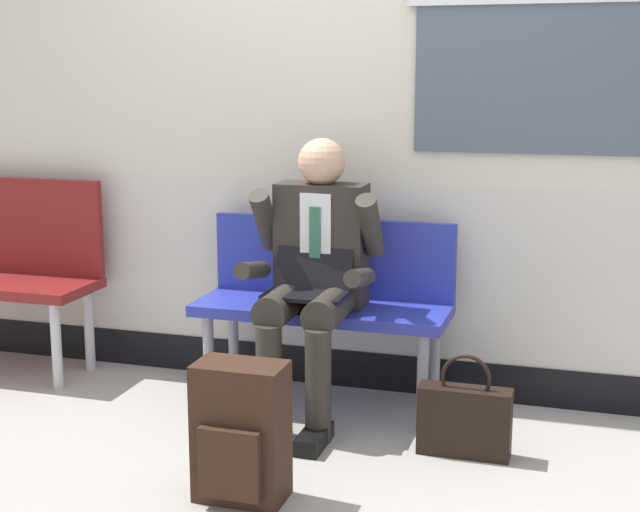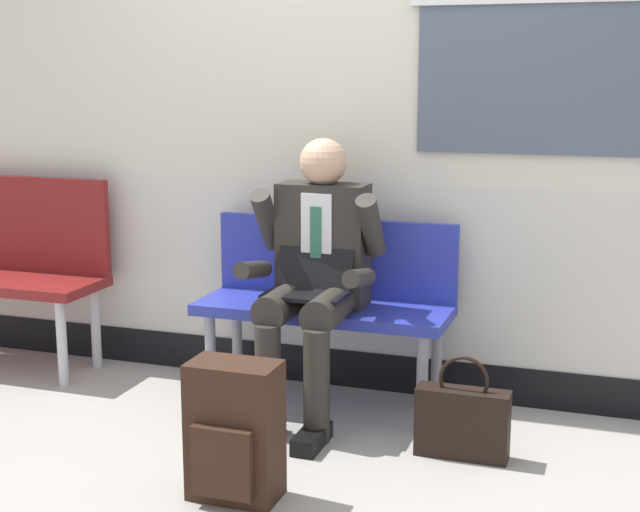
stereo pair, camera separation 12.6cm
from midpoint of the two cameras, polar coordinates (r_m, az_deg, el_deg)
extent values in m
plane|color=#9E9991|center=(3.99, -0.70, -11.00)|extent=(18.00, 18.00, 0.00)
cube|color=beige|center=(4.43, 1.92, -0.60)|extent=(5.71, 0.12, 0.83)
cube|color=black|center=(4.56, 1.87, -6.83)|extent=(5.71, 0.14, 0.18)
cube|color=#28339E|center=(4.16, -0.76, -3.35)|extent=(1.15, 0.42, 0.05)
cube|color=#28339E|center=(4.28, -0.04, -0.07)|extent=(1.15, 0.04, 0.37)
cylinder|color=gray|center=(4.27, -7.77, -6.46)|extent=(0.05, 0.05, 0.43)
cylinder|color=gray|center=(4.53, -6.19, -5.35)|extent=(0.05, 0.05, 0.43)
cylinder|color=gray|center=(3.98, 5.47, -7.78)|extent=(0.05, 0.05, 0.43)
cylinder|color=gray|center=(4.26, 6.29, -6.49)|extent=(0.05, 0.05, 0.43)
cylinder|color=#B7B7BC|center=(4.65, -16.80, -5.35)|extent=(0.05, 0.05, 0.43)
cylinder|color=#B7B7BC|center=(4.89, -14.87, -4.41)|extent=(0.05, 0.05, 0.43)
cylinder|color=#2D2823|center=(3.99, -3.19, -3.00)|extent=(0.15, 0.40, 0.15)
cylinder|color=#2D2823|center=(3.90, -4.11, -7.75)|extent=(0.11, 0.11, 0.48)
cube|color=black|center=(3.92, -4.38, -10.88)|extent=(0.10, 0.26, 0.07)
cylinder|color=#2D2823|center=(3.92, -0.17, -3.24)|extent=(0.15, 0.40, 0.15)
cylinder|color=#2D2823|center=(3.83, -1.01, -8.09)|extent=(0.11, 0.11, 0.48)
cube|color=black|center=(3.86, -1.28, -11.28)|extent=(0.10, 0.26, 0.07)
cube|color=#2D2823|center=(4.10, -0.77, 0.71)|extent=(0.40, 0.18, 0.55)
cube|color=silver|center=(4.00, -1.19, 1.16)|extent=(0.14, 0.01, 0.39)
cube|color=#2D664C|center=(4.00, -1.22, 0.72)|extent=(0.05, 0.01, 0.33)
sphere|color=tan|center=(4.04, -0.79, 5.85)|extent=(0.21, 0.21, 0.21)
cylinder|color=#2D2823|center=(4.09, -4.28, 2.22)|extent=(0.09, 0.25, 0.30)
cylinder|color=#2D2823|center=(3.97, -5.12, -0.90)|extent=(0.08, 0.27, 0.12)
cylinder|color=#2D2823|center=(3.95, 2.24, 1.90)|extent=(0.09, 0.25, 0.30)
cylinder|color=#2D2823|center=(3.82, 1.56, -1.35)|extent=(0.08, 0.27, 0.12)
cube|color=black|center=(3.91, -1.84, -2.45)|extent=(0.34, 0.22, 0.02)
cube|color=black|center=(4.01, -1.25, -0.49)|extent=(0.34, 0.08, 0.21)
cube|color=#331E14|center=(3.37, -6.00, -10.79)|extent=(0.32, 0.19, 0.51)
cube|color=#331E14|center=(3.30, -6.77, -12.73)|extent=(0.23, 0.04, 0.25)
cube|color=black|center=(3.78, 8.01, -10.14)|extent=(0.37, 0.11, 0.28)
torus|color=black|center=(3.72, 8.09, -7.55)|extent=(0.20, 0.02, 0.20)
camera|label=1|loc=(0.06, -90.92, -0.19)|focal=51.53mm
camera|label=2|loc=(0.06, 89.08, 0.19)|focal=51.53mm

